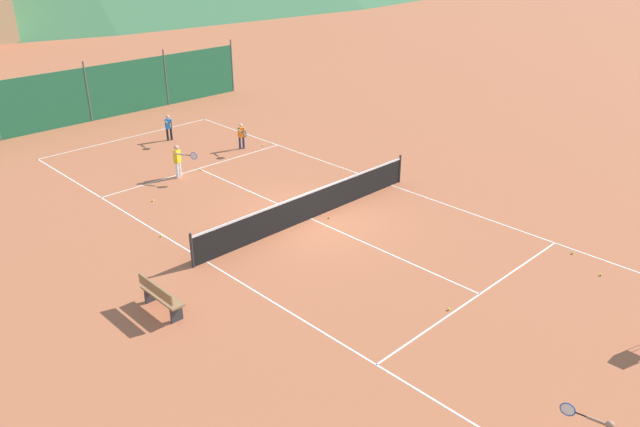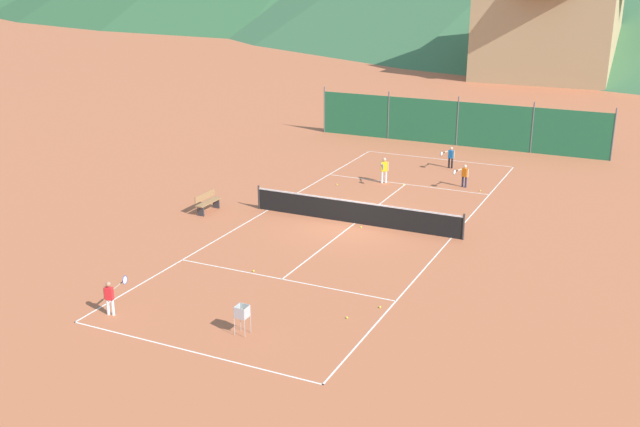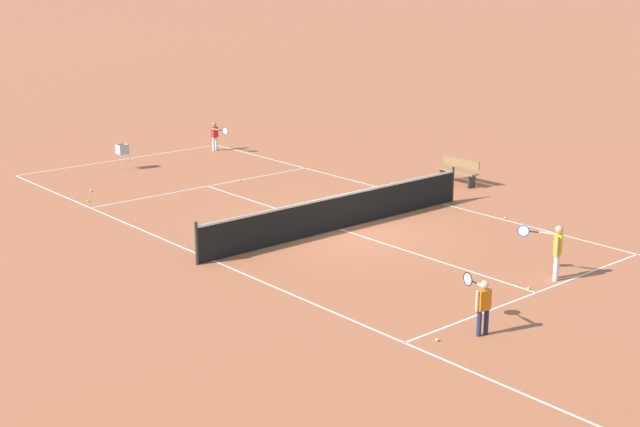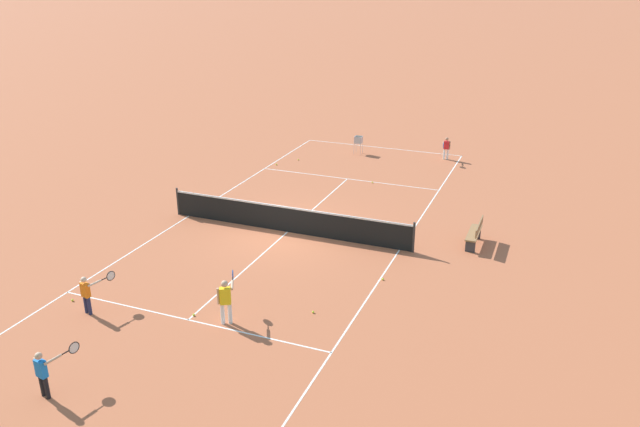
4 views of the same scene
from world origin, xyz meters
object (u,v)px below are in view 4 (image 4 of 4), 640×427
(player_near_baseline, at_px, (44,370))
(courtside_bench, at_px, (475,233))
(tennis_ball_by_net_left, at_px, (372,182))
(tennis_net, at_px, (287,219))
(tennis_ball_alley_right, at_px, (194,315))
(tennis_ball_alley_left, at_px, (72,300))
(player_far_service, at_px, (446,147))
(player_far_baseline, at_px, (226,298))
(tennis_ball_service_box, at_px, (281,225))
(tennis_ball_mid_court, at_px, (313,312))
(tennis_ball_by_net_right, at_px, (383,279))
(player_near_service, at_px, (88,292))
(ball_hopper, at_px, (358,141))
(tennis_ball_near_corner, at_px, (276,164))
(tennis_ball_far_corner, at_px, (298,160))

(player_near_baseline, bearing_deg, courtside_bench, -122.81)
(tennis_ball_by_net_left, bearing_deg, tennis_net, 79.14)
(player_near_baseline, xyz_separation_m, tennis_ball_alley_right, (-1.13, -4.07, -0.64))
(tennis_ball_alley_right, xyz_separation_m, tennis_ball_alley_left, (3.61, 0.59, 0.00))
(tennis_net, bearing_deg, player_far_service, -107.46)
(player_far_baseline, relative_size, tennis_ball_service_box, 19.21)
(player_far_service, relative_size, tennis_ball_alley_left, 16.59)
(tennis_ball_alley_right, bearing_deg, player_far_baseline, -176.99)
(tennis_ball_alley_left, xyz_separation_m, courtside_bench, (-9.93, -8.07, 0.42))
(tennis_ball_mid_court, relative_size, courtside_bench, 0.04)
(tennis_ball_mid_court, height_order, tennis_ball_by_net_left, same)
(tennis_ball_by_net_right, distance_m, tennis_ball_alley_left, 8.97)
(player_far_service, bearing_deg, courtside_bench, 106.65)
(player_near_baseline, bearing_deg, tennis_ball_alley_left, -54.55)
(player_near_service, xyz_separation_m, ball_hopper, (-1.83, -17.47, 0.01))
(tennis_ball_near_corner, height_order, tennis_ball_by_net_right, same)
(player_far_service, distance_m, tennis_ball_mid_court, 15.83)
(player_near_baseline, bearing_deg, tennis_ball_service_box, -93.54)
(tennis_net, bearing_deg, tennis_ball_by_net_right, 151.46)
(tennis_ball_alley_left, bearing_deg, tennis_ball_service_box, -113.64)
(tennis_ball_mid_court, bearing_deg, tennis_ball_far_corner, -64.76)
(player_far_baseline, distance_m, tennis_ball_far_corner, 14.94)
(player_far_baseline, bearing_deg, player_near_baseline, 62.58)
(player_far_service, height_order, tennis_ball_alley_left, player_far_service)
(tennis_ball_service_box, height_order, tennis_ball_alley_right, same)
(player_far_baseline, relative_size, tennis_ball_mid_court, 19.21)
(tennis_net, distance_m, tennis_ball_by_net_right, 4.79)
(tennis_ball_service_box, distance_m, tennis_ball_by_net_left, 6.08)
(tennis_ball_near_corner, bearing_deg, ball_hopper, -131.85)
(tennis_ball_alley_right, bearing_deg, tennis_ball_service_box, -85.90)
(tennis_ball_near_corner, bearing_deg, tennis_ball_alley_right, 106.17)
(tennis_ball_service_box, distance_m, ball_hopper, 10.01)
(player_near_service, relative_size, player_far_service, 1.02)
(player_near_baseline, height_order, tennis_ball_mid_court, player_near_baseline)
(tennis_ball_service_box, height_order, tennis_ball_by_net_left, same)
(tennis_ball_service_box, relative_size, tennis_ball_alley_right, 1.00)
(tennis_ball_by_net_right, bearing_deg, tennis_ball_alley_right, 43.07)
(tennis_ball_mid_court, distance_m, tennis_ball_by_net_right, 2.83)
(ball_hopper, bearing_deg, tennis_ball_mid_court, 104.07)
(tennis_ball_by_net_left, bearing_deg, tennis_ball_alley_right, 84.60)
(tennis_net, height_order, tennis_ball_near_corner, tennis_net)
(tennis_ball_alley_right, height_order, ball_hopper, ball_hopper)
(tennis_ball_mid_court, bearing_deg, tennis_net, -58.43)
(player_near_baseline, xyz_separation_m, player_near_service, (1.57, -3.18, -0.02))
(tennis_ball_service_box, bearing_deg, tennis_ball_by_net_right, 149.81)
(tennis_ball_mid_court, xyz_separation_m, courtside_bench, (-3.37, -6.15, 0.42))
(player_far_service, bearing_deg, tennis_ball_alley_left, 68.35)
(player_far_service, xyz_separation_m, tennis_ball_by_net_right, (-0.74, 13.26, -0.61))
(player_far_baseline, height_order, player_near_service, player_far_baseline)
(tennis_net, height_order, player_far_baseline, player_far_baseline)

